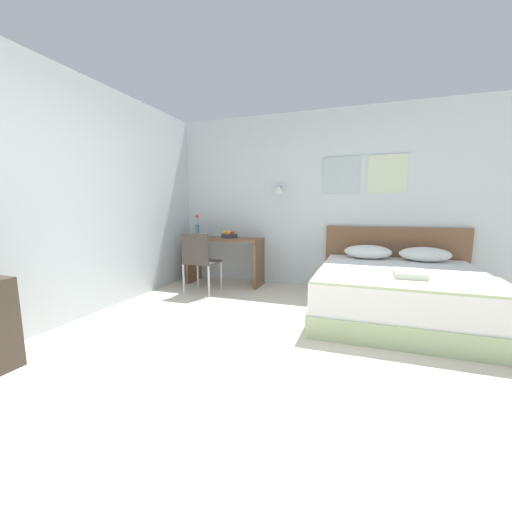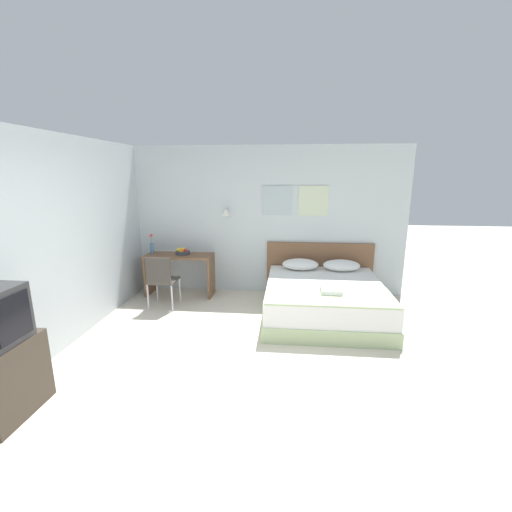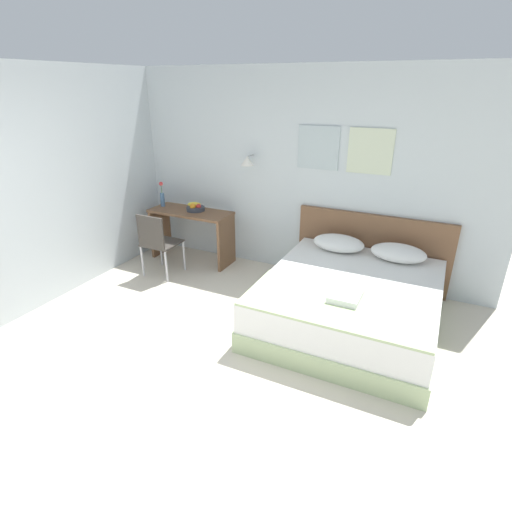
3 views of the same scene
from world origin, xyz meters
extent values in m
plane|color=beige|center=(0.00, 0.00, 0.00)|extent=(24.00, 24.00, 0.00)
cube|color=silver|center=(0.00, 2.96, 1.32)|extent=(5.26, 0.06, 2.65)
cube|color=#A8B7BC|center=(0.35, 2.92, 1.70)|extent=(0.52, 0.02, 0.52)
cube|color=beige|center=(0.98, 2.92, 1.70)|extent=(0.52, 0.02, 0.52)
cylinder|color=#B2B2B7|center=(-0.55, 2.85, 1.55)|extent=(0.02, 0.16, 0.02)
cone|color=white|center=(-0.55, 2.76, 1.50)|extent=(0.17, 0.17, 0.12)
cube|color=silver|center=(-2.26, -0.03, 1.32)|extent=(0.06, 5.93, 2.65)
cube|color=#B2C693|center=(1.13, 1.87, 0.11)|extent=(1.79, 2.01, 0.22)
cube|color=white|center=(1.13, 1.87, 0.37)|extent=(1.75, 1.97, 0.31)
cube|color=brown|center=(1.13, 2.90, 0.48)|extent=(1.91, 0.06, 0.95)
ellipsoid|color=white|center=(0.78, 2.62, 0.62)|extent=(0.63, 0.41, 0.19)
ellipsoid|color=white|center=(1.48, 2.62, 0.62)|extent=(0.63, 0.41, 0.19)
cube|color=#B2C693|center=(1.13, 1.29, 0.54)|extent=(1.73, 0.80, 0.02)
cube|color=white|center=(1.17, 1.43, 0.58)|extent=(0.28, 0.34, 0.06)
cube|color=brown|center=(-1.39, 2.60, 0.73)|extent=(1.20, 0.48, 0.03)
cube|color=brown|center=(-1.97, 2.60, 0.36)|extent=(0.04, 0.45, 0.72)
cube|color=brown|center=(-0.81, 2.60, 0.36)|extent=(0.04, 0.45, 0.72)
cube|color=#3D3833|center=(-1.48, 2.02, 0.45)|extent=(0.44, 0.44, 0.02)
cube|color=#3D3833|center=(-1.48, 1.82, 0.67)|extent=(0.40, 0.03, 0.42)
cylinder|color=#B7B7BC|center=(-1.68, 2.22, 0.22)|extent=(0.03, 0.03, 0.44)
cylinder|color=#B7B7BC|center=(-1.28, 2.22, 0.22)|extent=(0.03, 0.03, 0.44)
cylinder|color=#B7B7BC|center=(-1.68, 1.82, 0.22)|extent=(0.03, 0.03, 0.44)
cylinder|color=#B7B7BC|center=(-1.28, 1.82, 0.22)|extent=(0.03, 0.03, 0.44)
cylinder|color=#333842|center=(-1.33, 2.64, 0.78)|extent=(0.26, 0.26, 0.05)
sphere|color=red|center=(-1.27, 2.64, 0.82)|extent=(0.07, 0.07, 0.07)
ellipsoid|color=yellow|center=(-1.37, 2.67, 0.83)|extent=(0.21, 0.14, 0.07)
sphere|color=orange|center=(-1.34, 2.59, 0.83)|extent=(0.08, 0.08, 0.08)
cylinder|color=#4C7099|center=(-1.89, 2.62, 0.85)|extent=(0.06, 0.06, 0.20)
cylinder|color=#3D7538|center=(-1.89, 2.62, 1.02)|extent=(0.01, 0.01, 0.14)
sphere|color=#DB3838|center=(-1.89, 2.62, 1.09)|extent=(0.06, 0.06, 0.06)
camera|label=1|loc=(0.73, -1.95, 1.23)|focal=22.00mm
camera|label=2|loc=(0.56, -3.19, 2.16)|focal=24.00mm
camera|label=3|loc=(1.85, -1.93, 2.43)|focal=28.00mm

